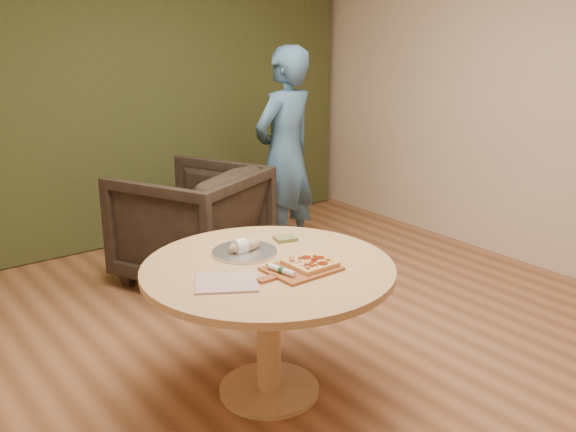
% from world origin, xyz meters
% --- Properties ---
extents(room_shell, '(5.04, 6.04, 2.84)m').
position_xyz_m(room_shell, '(0.00, 0.00, 1.40)').
color(room_shell, '#9C613E').
rests_on(room_shell, ground).
extents(curtain, '(4.80, 0.14, 2.78)m').
position_xyz_m(curtain, '(0.00, 2.90, 1.40)').
color(curtain, '#2F3618').
rests_on(curtain, ground).
extents(pedestal_table, '(1.32, 1.32, 0.75)m').
position_xyz_m(pedestal_table, '(-0.38, 0.05, 0.61)').
color(pedestal_table, tan).
rests_on(pedestal_table, ground).
extents(pizza_paddle, '(0.45, 0.29, 0.01)m').
position_xyz_m(pizza_paddle, '(-0.29, -0.11, 0.76)').
color(pizza_paddle, '#9C4F27').
rests_on(pizza_paddle, pedestal_table).
extents(flatbread_pizza, '(0.23, 0.23, 0.04)m').
position_xyz_m(flatbread_pizza, '(-0.23, -0.11, 0.78)').
color(flatbread_pizza, '#E7AC5A').
rests_on(flatbread_pizza, pizza_paddle).
extents(cutlery_roll, '(0.06, 0.20, 0.03)m').
position_xyz_m(cutlery_roll, '(-0.41, -0.11, 0.78)').
color(cutlery_roll, white).
rests_on(cutlery_roll, pizza_paddle).
extents(newspaper, '(0.39, 0.37, 0.01)m').
position_xyz_m(newspaper, '(-0.68, -0.02, 0.76)').
color(newspaper, silver).
rests_on(newspaper, pedestal_table).
extents(serving_tray, '(0.36, 0.36, 0.02)m').
position_xyz_m(serving_tray, '(-0.38, 0.28, 0.76)').
color(serving_tray, silver).
rests_on(serving_tray, pedestal_table).
extents(bread_roll, '(0.19, 0.09, 0.09)m').
position_xyz_m(bread_roll, '(-0.39, 0.28, 0.79)').
color(bread_roll, tan).
rests_on(bread_roll, serving_tray).
extents(green_packet, '(0.14, 0.13, 0.02)m').
position_xyz_m(green_packet, '(-0.07, 0.32, 0.76)').
color(green_packet, '#505E2A').
rests_on(green_packet, pedestal_table).
extents(armchair, '(1.25, 1.22, 0.99)m').
position_xyz_m(armchair, '(0.09, 1.75, 0.49)').
color(armchair, black).
rests_on(armchair, ground).
extents(person_standing, '(0.73, 0.56, 1.78)m').
position_xyz_m(person_standing, '(0.97, 1.71, 0.89)').
color(person_standing, '#395E81').
rests_on(person_standing, ground).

